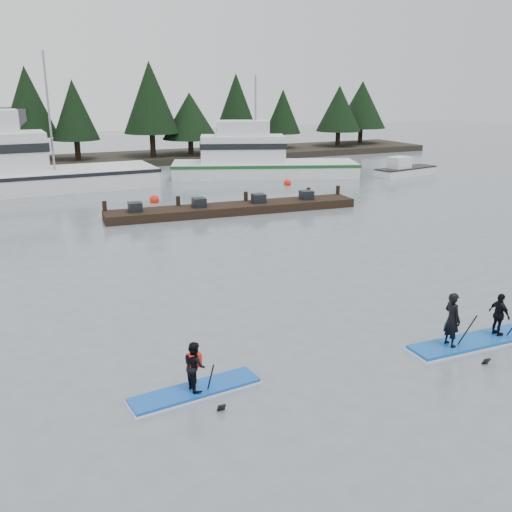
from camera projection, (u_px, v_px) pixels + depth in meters
name	position (u px, v px, depth m)	size (l,w,h in m)	color
ground	(349.00, 353.00, 15.38)	(160.00, 160.00, 0.00)	slate
far_shore	(90.00, 161.00, 51.78)	(70.00, 8.00, 0.60)	#2D281E
treeline	(90.00, 164.00, 51.86)	(60.00, 4.00, 8.00)	black
fishing_boat_large	(10.00, 181.00, 38.20)	(18.22, 5.24, 10.19)	white
fishing_boat_medium	(259.00, 169.00, 44.92)	(14.85, 8.99, 8.55)	white
skiff	(406.00, 171.00, 45.38)	(5.48, 1.65, 0.64)	white
floating_dock	(234.00, 209.00, 32.16)	(14.32, 1.91, 0.48)	black
buoy_b	(155.00, 202.00, 35.04)	(0.59, 0.59, 0.59)	#FF1E0C
buoy_c	(287.00, 185.00, 41.14)	(0.54, 0.54, 0.54)	#FF1E0C
paddleboard_solo	(195.00, 377.00, 13.27)	(3.17, 1.15, 1.79)	blue
paddleboard_duo	(473.00, 328.00, 15.75)	(3.83, 1.20, 2.10)	#1356B3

